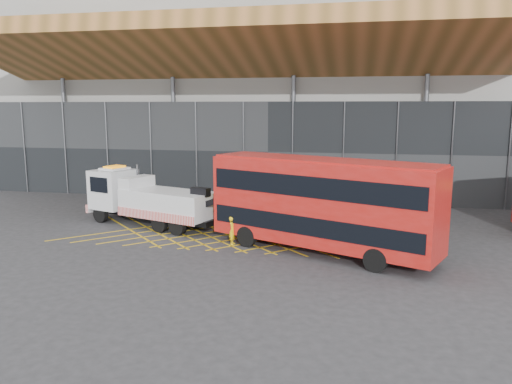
# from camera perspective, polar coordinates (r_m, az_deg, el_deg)

# --- Properties ---
(ground_plane) EXTENTS (120.00, 120.00, 0.00)m
(ground_plane) POSITION_cam_1_polar(r_m,az_deg,el_deg) (30.58, -6.10, -4.72)
(ground_plane) COLOR #2B2B2D
(road_markings) EXTENTS (19.96, 7.16, 0.01)m
(road_markings) POSITION_cam_1_polar(r_m,az_deg,el_deg) (30.15, -3.18, -4.87)
(road_markings) COLOR gold
(road_markings) RESTS_ON ground_plane
(construction_building) EXTENTS (55.00, 23.97, 18.00)m
(construction_building) POSITION_cam_1_polar(r_m,az_deg,el_deg) (47.17, 2.82, 11.40)
(construction_building) COLOR gray
(construction_building) RESTS_ON ground_plane
(recovery_truck) EXTENTS (10.63, 5.52, 3.77)m
(recovery_truck) POSITION_cam_1_polar(r_m,az_deg,el_deg) (32.92, -12.43, -0.75)
(recovery_truck) COLOR black
(recovery_truck) RESTS_ON ground_plane
(bus_towed) EXTENTS (12.27, 7.51, 4.97)m
(bus_towed) POSITION_cam_1_polar(r_m,az_deg,el_deg) (26.00, 7.47, -1.08)
(bus_towed) COLOR #AD140F
(bus_towed) RESTS_ON ground_plane
(worker) EXTENTS (0.40, 0.59, 1.59)m
(worker) POSITION_cam_1_polar(r_m,az_deg,el_deg) (27.85, -2.70, -4.42)
(worker) COLOR yellow
(worker) RESTS_ON ground_plane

